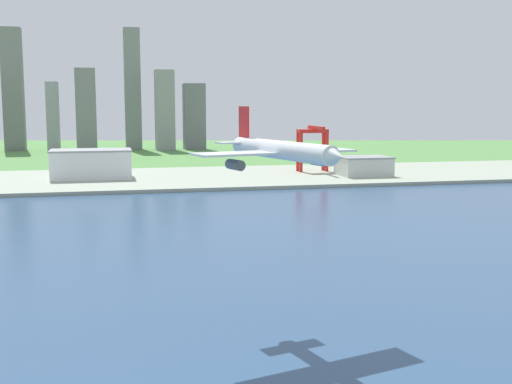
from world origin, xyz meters
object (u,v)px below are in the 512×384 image
at_px(warehouse_main, 91,164).
at_px(warehouse_annex, 364,166).
at_px(airplane_landing, 281,151).
at_px(port_crane_red, 313,139).

height_order(warehouse_main, warehouse_annex, warehouse_main).
bearing_deg(warehouse_annex, warehouse_main, 172.36).
xyz_separation_m(airplane_landing, warehouse_annex, (144.08, 298.56, -33.45)).
relative_size(airplane_landing, warehouse_annex, 1.27).
bearing_deg(port_crane_red, warehouse_annex, -53.02).
bearing_deg(airplane_landing, warehouse_annex, 64.24).
relative_size(port_crane_red, warehouse_annex, 0.97).
height_order(airplane_landing, port_crane_red, airplane_landing).
xyz_separation_m(port_crane_red, warehouse_main, (-166.62, -10.23, -15.11)).
xyz_separation_m(airplane_landing, port_crane_red, (116.80, 334.79, -15.19)).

